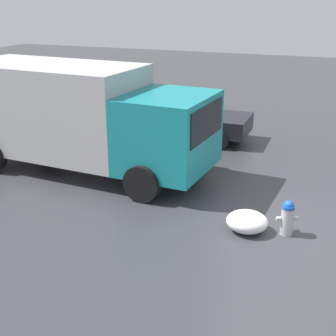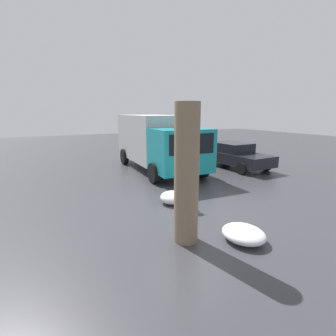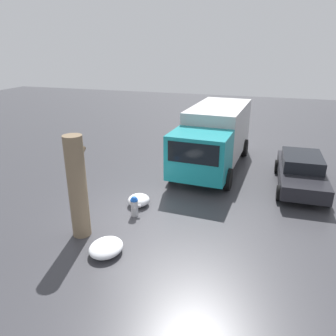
% 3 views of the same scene
% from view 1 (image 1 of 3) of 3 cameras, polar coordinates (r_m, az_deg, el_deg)
% --- Properties ---
extents(ground_plane, '(60.00, 60.00, 0.00)m').
position_cam_1_polar(ground_plane, '(9.97, 14.16, -7.81)').
color(ground_plane, '#38383D').
extents(fire_hydrant, '(0.45, 0.36, 0.75)m').
position_cam_1_polar(fire_hydrant, '(9.80, 14.34, -5.82)').
color(fire_hydrant, '#B7B7BC').
rests_on(fire_hydrant, ground_plane).
extents(delivery_truck, '(7.21, 3.02, 2.86)m').
position_cam_1_polar(delivery_truck, '(12.93, -10.87, 6.45)').
color(delivery_truck, teal).
rests_on(delivery_truck, ground_plane).
extents(parked_car, '(4.61, 2.07, 1.37)m').
position_cam_1_polar(parked_car, '(15.96, 1.48, 6.28)').
color(parked_car, black).
rests_on(parked_car, ground_plane).
extents(snow_pile_by_hydrant, '(0.87, 0.81, 0.42)m').
position_cam_1_polar(snow_pile_by_hydrant, '(9.84, 9.61, -6.46)').
color(snow_pile_by_hydrant, white).
rests_on(snow_pile_by_hydrant, ground_plane).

